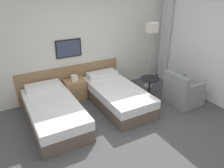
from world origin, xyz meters
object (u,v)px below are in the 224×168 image
object	(u,v)px
bed_near_door	(54,112)
floor_lamp	(152,33)
nightstand	(75,89)
armchair	(183,93)
side_table	(150,83)
bed_near_window	(116,95)

from	to	relation	value
bed_near_door	floor_lamp	xyz separation A→B (m)	(2.85, 0.46, 1.27)
nightstand	floor_lamp	distance (m)	2.45
floor_lamp	nightstand	bearing A→B (deg)	172.04
nightstand	armchair	bearing A→B (deg)	-33.65
floor_lamp	armchair	distance (m)	1.72
nightstand	floor_lamp	bearing A→B (deg)	-7.96
floor_lamp	side_table	xyz separation A→B (m)	(-0.37, -0.52, -1.15)
bed_near_door	bed_near_window	world-z (taller)	same
floor_lamp	armchair	world-z (taller)	floor_lamp
bed_near_door	side_table	xyz separation A→B (m)	(2.48, -0.06, 0.13)
bed_near_door	nightstand	size ratio (longest dim) A/B	3.08
side_table	armchair	xyz separation A→B (m)	(0.50, -0.66, -0.09)
bed_near_door	bed_near_window	bearing A→B (deg)	0.00
bed_near_window	floor_lamp	world-z (taller)	floor_lamp
bed_near_window	side_table	world-z (taller)	bed_near_window
bed_near_door	nightstand	bearing A→B (deg)	44.70
bed_near_window	bed_near_door	bearing A→B (deg)	180.00
bed_near_door	nightstand	xyz separation A→B (m)	(0.76, 0.76, 0.02)
nightstand	armchair	distance (m)	2.66
side_table	armchair	size ratio (longest dim) A/B	0.64
nightstand	armchair	world-z (taller)	armchair
bed_near_window	nightstand	bearing A→B (deg)	135.30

